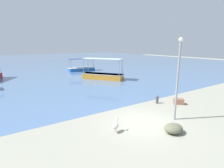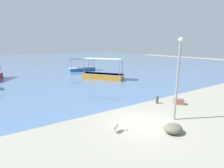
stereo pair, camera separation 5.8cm
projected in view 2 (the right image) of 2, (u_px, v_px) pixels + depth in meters
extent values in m
plane|color=#999786|center=(142.00, 123.00, 11.35)|extent=(120.00, 120.00, 0.00)
cube|color=#51719B|center=(28.00, 62.00, 50.53)|extent=(110.00, 90.00, 0.00)
cube|color=orange|center=(103.00, 76.00, 25.65)|extent=(4.85, 5.81, 0.83)
cube|color=silver|center=(103.00, 74.00, 25.57)|extent=(4.91, 5.87, 0.08)
cylinder|color=#99999E|center=(122.00, 67.00, 25.01)|extent=(0.08, 0.08, 2.14)
cylinder|color=#99999E|center=(119.00, 68.00, 23.74)|extent=(0.08, 0.08, 2.14)
cylinder|color=#99999E|center=(88.00, 65.00, 26.90)|extent=(0.08, 0.08, 2.14)
cylinder|color=#99999E|center=(84.00, 66.00, 25.64)|extent=(0.08, 0.08, 2.14)
cube|color=silver|center=(103.00, 59.00, 25.08)|extent=(4.82, 5.71, 0.05)
cube|color=blue|center=(82.00, 69.00, 33.96)|extent=(5.07, 1.98, 0.65)
cube|color=silver|center=(82.00, 68.00, 33.90)|extent=(5.11, 2.03, 0.08)
cylinder|color=#99999E|center=(71.00, 64.00, 32.17)|extent=(0.08, 0.08, 1.65)
cylinder|color=#99999E|center=(70.00, 63.00, 33.25)|extent=(0.08, 0.08, 1.65)
cylinder|color=#99999E|center=(94.00, 63.00, 34.16)|extent=(0.08, 0.08, 1.65)
cylinder|color=#99999E|center=(91.00, 62.00, 35.25)|extent=(0.08, 0.08, 1.65)
cube|color=navy|center=(82.00, 59.00, 33.52)|extent=(4.88, 2.06, 0.05)
cylinder|color=#99999E|center=(0.00, 65.00, 26.80)|extent=(0.08, 0.08, 2.17)
cylinder|color=#E0997A|center=(114.00, 130.00, 10.12)|extent=(0.03, 0.03, 0.22)
cylinder|color=#E0997A|center=(116.00, 131.00, 10.07)|extent=(0.03, 0.03, 0.22)
ellipsoid|color=white|center=(115.00, 126.00, 10.07)|extent=(0.63, 0.50, 0.32)
ellipsoid|color=white|center=(113.00, 128.00, 9.85)|extent=(0.20, 0.18, 0.10)
cylinder|color=white|center=(117.00, 122.00, 10.15)|extent=(0.07, 0.07, 0.26)
sphere|color=white|center=(117.00, 119.00, 10.11)|extent=(0.11, 0.11, 0.11)
cone|color=#E5933F|center=(118.00, 118.00, 10.25)|extent=(0.29, 0.19, 0.06)
cylinder|color=gray|center=(177.00, 82.00, 11.30)|extent=(0.14, 0.14, 5.15)
sphere|color=#EAEACC|center=(181.00, 40.00, 10.71)|extent=(0.28, 0.28, 0.28)
cylinder|color=#47474C|center=(157.00, 100.00, 15.06)|extent=(0.23, 0.23, 0.56)
sphere|color=#4C4C51|center=(157.00, 97.00, 15.00)|extent=(0.24, 0.24, 0.24)
ellipsoid|color=#62624B|center=(173.00, 128.00, 10.01)|extent=(1.13, 0.96, 0.52)
cube|color=#955C49|center=(179.00, 101.00, 14.87)|extent=(0.94, 0.94, 0.47)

